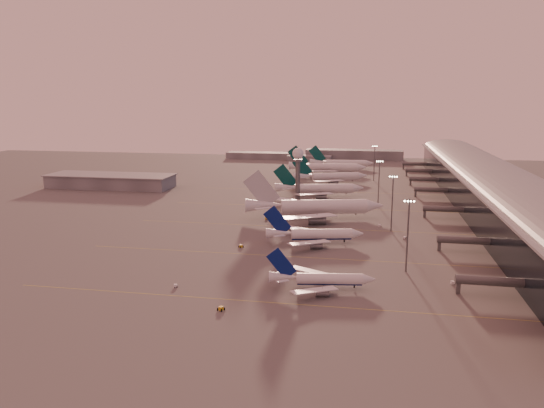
# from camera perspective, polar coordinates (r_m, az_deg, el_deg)

# --- Properties ---
(ground) EXTENTS (700.00, 700.00, 0.00)m
(ground) POSITION_cam_1_polar(r_m,az_deg,el_deg) (189.29, -3.71, -6.25)
(ground) COLOR #4C4A4A
(ground) RESTS_ON ground
(taxiway_markings) EXTENTS (180.00, 185.25, 0.02)m
(taxiway_markings) POSITION_cam_1_polar(r_m,az_deg,el_deg) (238.23, 6.64, -2.60)
(taxiway_markings) COLOR gold
(taxiway_markings) RESTS_ON ground
(terminal) EXTENTS (57.00, 362.00, 23.04)m
(terminal) POSITION_cam_1_polar(r_m,az_deg,el_deg) (295.49, 22.69, 1.39)
(terminal) COLOR black
(terminal) RESTS_ON ground
(hangar) EXTENTS (82.00, 27.00, 8.50)m
(hangar) POSITION_cam_1_polar(r_m,az_deg,el_deg) (359.22, -16.95, 2.41)
(hangar) COLOR slate
(hangar) RESTS_ON ground
(radar_tower) EXTENTS (6.40, 6.40, 31.10)m
(radar_tower) POSITION_cam_1_polar(r_m,az_deg,el_deg) (299.66, 2.80, 4.41)
(radar_tower) COLOR #515358
(radar_tower) RESTS_ON ground
(mast_a) EXTENTS (3.60, 0.56, 25.00)m
(mast_a) POSITION_cam_1_polar(r_m,az_deg,el_deg) (180.60, 14.40, -2.93)
(mast_a) COLOR #515358
(mast_a) RESTS_ON ground
(mast_b) EXTENTS (3.60, 0.56, 25.00)m
(mast_b) POSITION_cam_1_polar(r_m,az_deg,el_deg) (234.09, 12.81, 0.38)
(mast_b) COLOR #515358
(mast_b) RESTS_ON ground
(mast_c) EXTENTS (3.60, 0.56, 25.00)m
(mast_c) POSITION_cam_1_polar(r_m,az_deg,el_deg) (288.13, 11.43, 2.46)
(mast_c) COLOR #515358
(mast_c) RESTS_ON ground
(mast_d) EXTENTS (3.60, 0.56, 25.00)m
(mast_d) POSITION_cam_1_polar(r_m,az_deg,el_deg) (377.31, 10.95, 4.55)
(mast_d) COLOR #515358
(mast_d) RESTS_ON ground
(distant_horizon) EXTENTS (165.00, 37.50, 9.00)m
(distant_horizon) POSITION_cam_1_polar(r_m,az_deg,el_deg) (504.52, 5.67, 5.25)
(distant_horizon) COLOR slate
(distant_horizon) RESTS_ON ground
(narrowbody_near) EXTENTS (33.02, 26.19, 12.95)m
(narrowbody_near) POSITION_cam_1_polar(r_m,az_deg,el_deg) (163.33, 5.38, -8.22)
(narrowbody_near) COLOR silver
(narrowbody_near) RESTS_ON ground
(narrowbody_mid) EXTENTS (39.57, 31.24, 15.66)m
(narrowbody_mid) POSITION_cam_1_polar(r_m,az_deg,el_deg) (212.05, 4.61, -3.44)
(narrowbody_mid) COLOR silver
(narrowbody_mid) RESTS_ON ground
(widebody_white) EXTENTS (66.69, 52.84, 23.84)m
(widebody_white) POSITION_cam_1_polar(r_m,az_deg,el_deg) (256.48, 4.65, -0.61)
(widebody_white) COLOR silver
(widebody_white) RESTS_ON ground
(greentail_a) EXTENTS (52.76, 42.16, 19.44)m
(greentail_a) POSITION_cam_1_polar(r_m,az_deg,el_deg) (314.05, 5.14, 1.46)
(greentail_a) COLOR silver
(greentail_a) RESTS_ON ground
(greentail_b) EXTENTS (50.42, 40.05, 19.02)m
(greentail_b) POSITION_cam_1_polar(r_m,az_deg,el_deg) (362.97, 6.32, 2.77)
(greentail_b) COLOR silver
(greentail_b) RESTS_ON ground
(greentail_c) EXTENTS (59.77, 48.08, 21.71)m
(greentail_c) POSITION_cam_1_polar(r_m,az_deg,el_deg) (407.08, 5.99, 3.78)
(greentail_c) COLOR silver
(greentail_c) RESTS_ON ground
(greentail_d) EXTENTS (52.83, 42.43, 19.23)m
(greentail_d) POSITION_cam_1_polar(r_m,az_deg,el_deg) (438.37, 7.50, 4.22)
(greentail_d) COLOR silver
(greentail_d) RESTS_ON ground
(gsv_truck_a) EXTENTS (5.24, 3.33, 1.99)m
(gsv_truck_a) POSITION_cam_1_polar(r_m,az_deg,el_deg) (167.15, -10.20, -8.47)
(gsv_truck_a) COLOR white
(gsv_truck_a) RESTS_ON ground
(gsv_tug_near) EXTENTS (3.53, 4.29, 1.06)m
(gsv_tug_near) POSITION_cam_1_polar(r_m,az_deg,el_deg) (148.39, -5.50, -11.15)
(gsv_tug_near) COLOR gold
(gsv_tug_near) RESTS_ON ground
(gsv_catering_a) EXTENTS (5.54, 3.53, 4.20)m
(gsv_catering_a) POSITION_cam_1_polar(r_m,az_deg,el_deg) (175.90, 18.95, -7.54)
(gsv_catering_a) COLOR white
(gsv_catering_a) RESTS_ON ground
(gsv_tug_mid) EXTENTS (4.01, 4.01, 1.01)m
(gsv_tug_mid) POSITION_cam_1_polar(r_m,az_deg,el_deg) (206.87, -3.36, -4.56)
(gsv_tug_mid) COLOR gold
(gsv_tug_mid) RESTS_ON ground
(gsv_truck_b) EXTENTS (5.55, 3.54, 2.11)m
(gsv_truck_b) POSITION_cam_1_polar(r_m,az_deg,el_deg) (225.38, 14.18, -3.41)
(gsv_truck_b) COLOR white
(gsv_truck_b) RESTS_ON ground
(gsv_truck_c) EXTENTS (5.01, 5.61, 2.25)m
(gsv_truck_c) POSITION_cam_1_polar(r_m,az_deg,el_deg) (253.39, -0.53, -1.42)
(gsv_truck_c) COLOR gold
(gsv_truck_c) RESTS_ON ground
(gsv_catering_b) EXTENTS (5.76, 3.32, 4.45)m
(gsv_catering_b) POSITION_cam_1_polar(r_m,az_deg,el_deg) (243.49, 11.57, -1.92)
(gsv_catering_b) COLOR white
(gsv_catering_b) RESTS_ON ground
(gsv_tug_far) EXTENTS (3.36, 4.06, 1.00)m
(gsv_tug_far) POSITION_cam_1_polar(r_m,az_deg,el_deg) (277.12, 1.81, -0.44)
(gsv_tug_far) COLOR white
(gsv_tug_far) RESTS_ON ground
(gsv_tug_hangar) EXTENTS (3.60, 2.33, 0.99)m
(gsv_tug_hangar) POSITION_cam_1_polar(r_m,az_deg,el_deg) (343.59, 9.18, 1.72)
(gsv_tug_hangar) COLOR #525557
(gsv_tug_hangar) RESTS_ON ground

